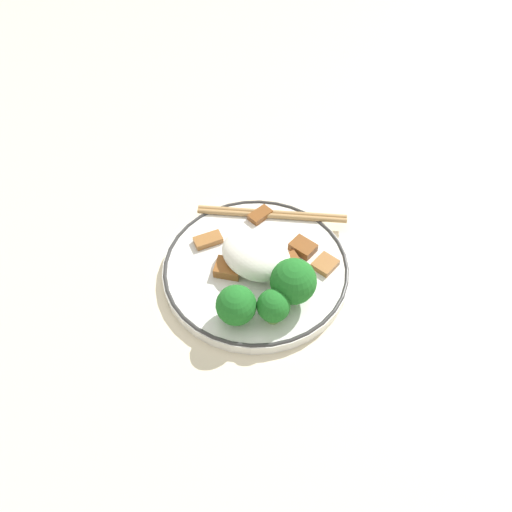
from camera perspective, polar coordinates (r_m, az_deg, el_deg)
ground_plane at (r=0.67m, az=0.00°, el=-1.93°), size 3.00×3.00×0.00m
plate at (r=0.67m, az=0.00°, el=-1.42°), size 0.25×0.25×0.02m
rice_mound at (r=0.65m, az=0.03°, el=0.37°), size 0.10×0.07×0.04m
broccoli_back_left at (r=0.59m, az=-2.28°, el=-5.67°), size 0.05×0.05×0.05m
broccoli_back_center at (r=0.59m, az=2.00°, el=-5.76°), size 0.04×0.04×0.05m
broccoli_back_right at (r=0.60m, az=4.29°, el=-2.93°), size 0.06×0.06×0.07m
meat_near_front at (r=0.65m, az=-3.19°, el=-1.39°), size 0.04×0.04×0.01m
meat_near_left at (r=0.69m, az=-5.50°, el=1.84°), size 0.04×0.04×0.01m
meat_near_right at (r=0.68m, az=5.39°, el=1.00°), size 0.03×0.03×0.01m
meat_near_back at (r=0.66m, az=7.91°, el=-0.94°), size 0.03×0.03×0.01m
meat_on_rice_edge at (r=0.72m, az=0.48°, el=4.72°), size 0.02×0.04×0.01m
meat_mid_left at (r=0.66m, az=3.84°, el=-0.79°), size 0.04×0.04×0.01m
chopsticks at (r=0.72m, az=1.81°, el=4.82°), size 0.19×0.12×0.01m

